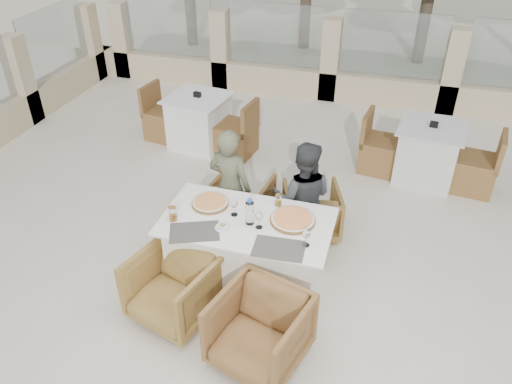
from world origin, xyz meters
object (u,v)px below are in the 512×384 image
(armchair_near_left, at_px, (174,287))
(armchair_near_right, at_px, (260,331))
(water_bottle, at_px, (250,211))
(armchair_far_right, at_px, (311,211))
(wine_glass_centre, at_px, (234,207))
(bg_table_b, at_px, (428,154))
(armchair_far_left, at_px, (242,201))
(dining_table, at_px, (247,252))
(olive_dish, at_px, (223,226))
(wine_glass_corner, at_px, (306,237))
(diner_right, at_px, (303,199))
(bg_table_a, at_px, (199,121))
(beer_glass_left, at_px, (173,214))
(wine_glass_near, at_px, (259,219))
(pizza_right, at_px, (293,219))
(beer_glass_right, at_px, (278,200))
(pizza_left, at_px, (210,202))
(diner_left, at_px, (230,187))

(armchair_near_left, relative_size, armchair_near_right, 0.99)
(water_bottle, bearing_deg, armchair_far_right, 67.91)
(wine_glass_centre, height_order, bg_table_b, wine_glass_centre)
(armchair_far_left, height_order, bg_table_b, bg_table_b)
(dining_table, relative_size, olive_dish, 14.55)
(wine_glass_corner, bearing_deg, bg_table_b, 68.43)
(diner_right, distance_m, bg_table_a, 2.73)
(beer_glass_left, distance_m, armchair_near_right, 1.34)
(armchair_near_right, distance_m, bg_table_b, 3.65)
(water_bottle, height_order, armchair_near_right, water_bottle)
(olive_dish, relative_size, bg_table_a, 0.07)
(wine_glass_near, relative_size, wine_glass_corner, 1.00)
(dining_table, height_order, pizza_right, pizza_right)
(beer_glass_right, relative_size, bg_table_a, 0.08)
(armchair_far_right, xyz_separation_m, armchair_near_left, (-0.97, -1.59, 0.05))
(armchair_near_left, bearing_deg, pizza_left, 98.90)
(wine_glass_corner, height_order, bg_table_b, wine_glass_corner)
(diner_left, xyz_separation_m, bg_table_a, (-1.15, 1.94, -0.29))
(pizza_right, xyz_separation_m, olive_dish, (-0.59, -0.28, -0.01))
(diner_right, bearing_deg, armchair_far_right, -105.75)
(diner_left, bearing_deg, water_bottle, 133.42)
(armchair_near_right, bearing_deg, beer_glass_left, 162.47)
(beer_glass_left, relative_size, armchair_near_left, 0.20)
(beer_glass_left, relative_size, armchair_far_left, 0.23)
(wine_glass_corner, bearing_deg, dining_table, 161.96)
(wine_glass_near, distance_m, beer_glass_left, 0.81)
(pizza_right, distance_m, armchair_near_left, 1.26)
(armchair_far_left, xyz_separation_m, armchair_far_right, (0.81, 0.04, -0.01))
(armchair_far_right, height_order, bg_table_a, bg_table_a)
(armchair_far_left, bearing_deg, armchair_near_right, 118.11)
(wine_glass_centre, bearing_deg, beer_glass_right, 36.23)
(armchair_far_right, xyz_separation_m, diner_right, (-0.05, -0.32, 0.37))
(armchair_near_right, bearing_deg, armchair_far_left, 127.81)
(wine_glass_centre, distance_m, wine_glass_near, 0.31)
(wine_glass_corner, bearing_deg, armchair_far_left, 129.98)
(pizza_right, bearing_deg, bg_table_a, 128.35)
(armchair_near_right, xyz_separation_m, bg_table_b, (1.31, 3.40, 0.05))
(water_bottle, bearing_deg, pizza_left, 158.68)
(beer_glass_right, relative_size, diner_left, 0.09)
(olive_dish, height_order, armchair_near_right, olive_dish)
(olive_dish, relative_size, armchair_near_right, 0.15)
(wine_glass_near, xyz_separation_m, diner_left, (-0.52, 0.71, -0.19))
(pizza_right, xyz_separation_m, beer_glass_right, (-0.19, 0.21, 0.03))
(wine_glass_corner, relative_size, diner_left, 0.14)
(pizza_right, xyz_separation_m, diner_left, (-0.80, 0.53, -0.12))
(diner_left, height_order, diner_right, diner_left)
(pizza_right, height_order, wine_glass_near, wine_glass_near)
(beer_glass_right, relative_size, armchair_near_left, 0.17)
(beer_glass_left, relative_size, armchair_near_right, 0.20)
(wine_glass_near, relative_size, armchair_far_right, 0.29)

